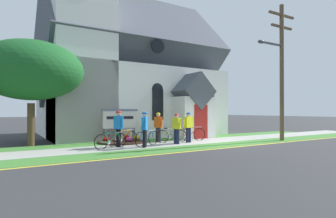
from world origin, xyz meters
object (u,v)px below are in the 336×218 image
roadside_conifer (203,84)px  bicycle_green (111,141)px  cyclist_in_red_jersey (145,127)px  cyclist_in_yellow_jersey (177,126)px  church_sign (120,120)px  cyclist_in_blue_jersey (188,125)px  utility_pole (281,65)px  cyclist_in_green_jersey (158,125)px  cyclist_in_white_jersey (119,126)px  bicycle_blue (147,138)px  yard_deciduous_tree (31,71)px  bicycle_silver (171,136)px  bicycle_black (191,134)px  bicycle_white (123,138)px

roadside_conifer → bicycle_green: bearing=-145.2°
cyclist_in_red_jersey → cyclist_in_yellow_jersey: 2.02m
church_sign → bicycle_green: size_ratio=1.21×
cyclist_in_blue_jersey → cyclist_in_yellow_jersey: cyclist_in_blue_jersey is taller
bicycle_green → utility_pole: size_ratio=0.21×
cyclist_in_green_jersey → cyclist_in_blue_jersey: bearing=-40.0°
church_sign → cyclist_in_red_jersey: size_ratio=1.22×
cyclist_in_yellow_jersey → roadside_conifer: size_ratio=0.23×
bicycle_green → cyclist_in_white_jersey: (0.50, 0.30, 0.66)m
roadside_conifer → cyclist_in_red_jersey: bearing=-140.2°
bicycle_blue → yard_deciduous_tree: yard_deciduous_tree is taller
bicycle_silver → bicycle_blue: size_ratio=1.04×
cyclist_in_red_jersey → utility_pole: 8.93m
bicycle_black → cyclist_in_green_jersey: (-1.96, 0.38, 0.56)m
roadside_conifer → bicycle_black: bearing=-132.7°
cyclist_in_red_jersey → bicycle_black: bearing=18.4°
bicycle_blue → utility_pole: bearing=-14.3°
church_sign → yard_deciduous_tree: size_ratio=0.40×
church_sign → bicycle_blue: church_sign is taller
bicycle_silver → cyclist_in_yellow_jersey: bearing=-103.3°
bicycle_white → utility_pole: bearing=-16.4°
cyclist_in_yellow_jersey → utility_pole: utility_pole is taller
bicycle_white → cyclist_in_green_jersey: (2.26, 0.41, 0.56)m
bicycle_white → cyclist_in_red_jersey: (0.63, -1.16, 0.61)m
bicycle_white → cyclist_in_blue_jersey: size_ratio=1.06×
cyclist_in_yellow_jersey → bicycle_silver: bearing=76.7°
bicycle_silver → roadside_conifer: bearing=42.6°
bicycle_silver → bicycle_green: 3.73m
bicycle_green → cyclist_in_blue_jersey: size_ratio=1.03×
bicycle_white → cyclist_in_white_jersey: bearing=-133.6°
cyclist_in_red_jersey → cyclist_in_blue_jersey: bearing=9.8°
bicycle_silver → roadside_conifer: size_ratio=0.24×
cyclist_in_yellow_jersey → utility_pole: 7.26m
bicycle_green → utility_pole: (9.62, -1.90, 4.03)m
bicycle_green → cyclist_in_blue_jersey: (4.40, 0.02, 0.59)m
cyclist_in_blue_jersey → utility_pole: size_ratio=0.21×
bicycle_silver → bicycle_black: size_ratio=0.97×
cyclist_in_red_jersey → cyclist_in_green_jersey: bearing=43.9°
utility_pole → cyclist_in_white_jersey: bearing=166.4°
church_sign → bicycle_silver: (2.30, -1.68, -0.85)m
bicycle_blue → cyclist_in_green_jersey: (1.23, 1.01, 0.56)m
yard_deciduous_tree → utility_pole: bearing=-21.1°
bicycle_green → cyclist_in_yellow_jersey: bearing=-3.1°
cyclist_in_white_jersey → utility_pole: 9.97m
church_sign → bicycle_white: bearing=-107.7°
cyclist_in_white_jersey → cyclist_in_yellow_jersey: bearing=-9.3°
bicycle_blue → cyclist_in_red_jersey: (-0.40, -0.56, 0.61)m
church_sign → cyclist_in_white_jersey: church_sign is taller
utility_pole → yard_deciduous_tree: utility_pole is taller
church_sign → cyclist_in_green_jersey: (1.75, -1.20, -0.27)m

